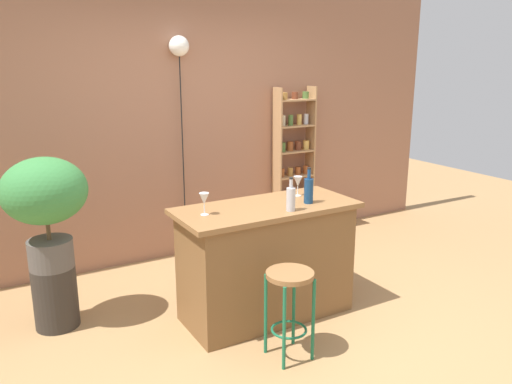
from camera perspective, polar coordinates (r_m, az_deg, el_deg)
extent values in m
plane|color=#A37A4C|center=(4.10, 3.36, -14.93)|extent=(12.00, 12.00, 0.00)
cube|color=#9E6B51|center=(5.34, -8.10, 7.81)|extent=(6.40, 0.10, 2.80)
cube|color=brown|center=(4.14, 1.15, -7.88)|extent=(1.31, 0.58, 0.88)
cube|color=olive|center=(3.98, 1.18, -1.78)|extent=(1.42, 0.63, 0.04)
cylinder|color=#196642|center=(3.51, 3.12, -14.82)|extent=(0.02, 0.02, 0.59)
cylinder|color=#196642|center=(3.63, 6.32, -13.84)|extent=(0.02, 0.02, 0.59)
cylinder|color=#196642|center=(3.68, 1.07, -13.28)|extent=(0.02, 0.02, 0.59)
cylinder|color=#196642|center=(3.80, 4.18, -12.42)|extent=(0.02, 0.02, 0.59)
torus|color=#196642|center=(3.70, 3.65, -14.88)|extent=(0.25, 0.25, 0.02)
cylinder|color=olive|center=(3.51, 3.76, -9.04)|extent=(0.33, 0.33, 0.03)
cube|color=tan|center=(5.75, 2.32, 2.92)|extent=(0.02, 0.18, 1.71)
cube|color=tan|center=(6.00, 5.96, 3.35)|extent=(0.02, 0.18, 1.71)
cube|color=tan|center=(6.06, 4.06, -3.47)|extent=(0.43, 0.18, 0.02)
cylinder|color=beige|center=(5.95, 2.68, -3.19)|extent=(0.06, 0.06, 0.10)
cylinder|color=#AD7A38|center=(5.99, 3.38, -3.06)|extent=(0.06, 0.06, 0.10)
cylinder|color=brown|center=(6.04, 3.98, -2.95)|extent=(0.06, 0.06, 0.10)
cylinder|color=#4C7033|center=(6.09, 4.80, -2.81)|extent=(0.06, 0.06, 0.10)
cylinder|color=#994C23|center=(6.14, 5.36, -2.67)|extent=(0.06, 0.06, 0.10)
cube|color=tan|center=(5.97, 4.11, -0.87)|extent=(0.43, 0.18, 0.02)
cylinder|color=brown|center=(5.88, 2.89, -0.61)|extent=(0.07, 0.07, 0.08)
cylinder|color=silver|center=(5.97, 4.16, -0.42)|extent=(0.07, 0.07, 0.08)
cylinder|color=#4C7033|center=(6.05, 5.29, -0.24)|extent=(0.07, 0.07, 0.08)
cube|color=tan|center=(5.90, 4.16, 1.79)|extent=(0.43, 0.18, 0.02)
cylinder|color=#994C23|center=(5.81, 2.85, 2.14)|extent=(0.06, 0.06, 0.09)
cylinder|color=#AD7A38|center=(5.86, 3.79, 2.24)|extent=(0.06, 0.06, 0.09)
cylinder|color=#994C23|center=(5.91, 4.63, 2.34)|extent=(0.06, 0.06, 0.09)
cylinder|color=#994C23|center=(5.99, 5.49, 2.47)|extent=(0.06, 0.06, 0.09)
cube|color=tan|center=(5.85, 4.21, 4.51)|extent=(0.43, 0.18, 0.02)
cylinder|color=#4C7033|center=(5.76, 2.92, 4.96)|extent=(0.07, 0.07, 0.10)
cylinder|color=#994C23|center=(5.82, 3.77, 5.05)|extent=(0.07, 0.07, 0.10)
cylinder|color=brown|center=(5.87, 4.65, 5.13)|extent=(0.07, 0.07, 0.10)
cylinder|color=gold|center=(5.92, 5.53, 5.18)|extent=(0.07, 0.07, 0.10)
cube|color=tan|center=(5.81, 4.26, 7.27)|extent=(0.43, 0.18, 0.02)
cylinder|color=beige|center=(5.71, 2.99, 7.84)|extent=(0.06, 0.06, 0.12)
cylinder|color=#4C7033|center=(5.77, 3.84, 7.90)|extent=(0.06, 0.06, 0.12)
cylinder|color=gold|center=(5.83, 4.78, 7.95)|extent=(0.06, 0.06, 0.12)
cylinder|color=silver|center=(5.88, 5.52, 8.00)|extent=(0.06, 0.06, 0.12)
cube|color=tan|center=(5.78, 4.31, 10.07)|extent=(0.43, 0.18, 0.02)
cylinder|color=#AD7A38|center=(5.69, 3.14, 10.50)|extent=(0.07, 0.07, 0.08)
cylinder|color=brown|center=(5.78, 4.32, 10.54)|extent=(0.07, 0.07, 0.08)
cylinder|color=#4C7033|center=(5.85, 5.49, 10.57)|extent=(0.07, 0.07, 0.08)
cylinder|color=#2D2823|center=(4.33, -21.20, -10.69)|extent=(0.33, 0.33, 0.49)
cylinder|color=#514C47|center=(4.19, -21.65, -6.31)|extent=(0.33, 0.33, 0.22)
cylinder|color=brown|center=(4.13, -21.89, -3.85)|extent=(0.03, 0.03, 0.16)
ellipsoid|color=#387F3D|center=(4.06, -22.29, 0.12)|extent=(0.62, 0.56, 0.49)
cylinder|color=#B2B2B7|center=(3.83, 3.85, -0.82)|extent=(0.07, 0.07, 0.17)
cylinder|color=#B2B2B7|center=(3.80, 3.88, 0.94)|extent=(0.03, 0.03, 0.07)
cylinder|color=black|center=(3.79, 3.89, 1.53)|extent=(0.03, 0.03, 0.01)
cylinder|color=navy|center=(4.04, 5.81, 0.12)|extent=(0.07, 0.07, 0.19)
cylinder|color=navy|center=(4.01, 5.86, 1.99)|extent=(0.03, 0.03, 0.08)
cylinder|color=black|center=(4.00, 5.88, 2.61)|extent=(0.03, 0.03, 0.01)
cylinder|color=silver|center=(3.76, -5.69, -2.49)|extent=(0.06, 0.06, 0.00)
cylinder|color=silver|center=(3.75, -5.70, -1.92)|extent=(0.01, 0.01, 0.07)
cone|color=silver|center=(3.73, -5.73, -0.74)|extent=(0.07, 0.07, 0.08)
cylinder|color=silver|center=(4.27, 4.60, -0.39)|extent=(0.06, 0.06, 0.00)
cylinder|color=silver|center=(4.26, 4.61, 0.12)|extent=(0.01, 0.01, 0.07)
cone|color=silver|center=(4.24, 4.63, 1.17)|extent=(0.07, 0.07, 0.08)
cylinder|color=black|center=(5.27, -8.04, 4.00)|extent=(0.01, 0.01, 2.12)
sphere|color=white|center=(5.18, -8.47, 15.61)|extent=(0.20, 0.20, 0.20)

